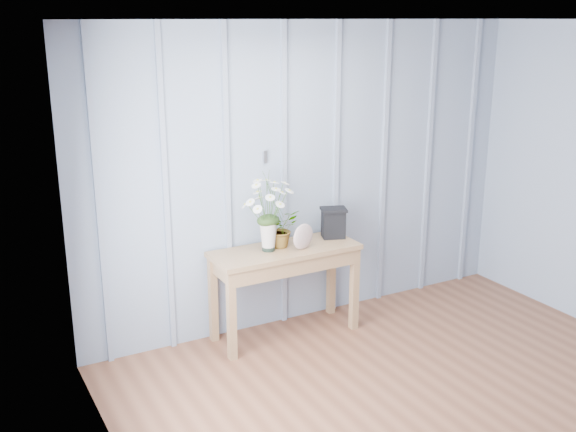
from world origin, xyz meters
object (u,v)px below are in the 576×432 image
sideboard (285,262)px  daisy_vase (268,202)px  carved_box (333,222)px  felt_disc_vessel (303,237)px

sideboard → daisy_vase: daisy_vase is taller
sideboard → carved_box: (0.48, 0.05, 0.24)m
sideboard → carved_box: bearing=5.8°
daisy_vase → felt_disc_vessel: daisy_vase is taller
daisy_vase → felt_disc_vessel: size_ratio=3.05×
sideboard → felt_disc_vessel: (0.11, -0.09, 0.22)m
carved_box → sideboard: bearing=-174.2°
felt_disc_vessel → carved_box: carved_box is taller
felt_disc_vessel → carved_box: (0.37, 0.14, 0.02)m
sideboard → felt_disc_vessel: 0.26m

